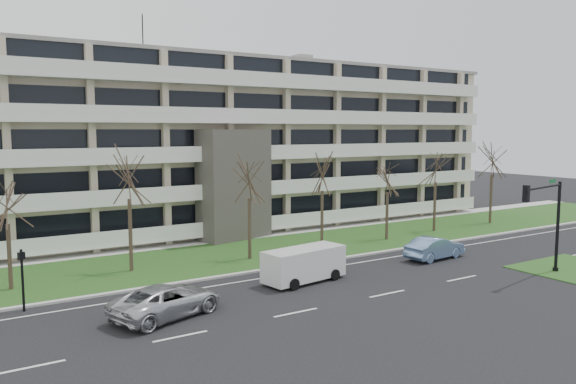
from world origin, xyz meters
TOP-DOWN VIEW (x-y plane):
  - ground at (0.00, 0.00)m, footprint 160.00×160.00m
  - grass_verge at (0.00, 13.00)m, footprint 90.00×10.00m
  - curb at (0.00, 8.00)m, footprint 90.00×0.35m
  - sidewalk at (0.00, 18.50)m, footprint 90.00×2.00m
  - grass_median at (14.00, -2.00)m, footprint 7.00×5.00m
  - lane_edge_line at (0.00, 6.50)m, footprint 90.00×0.12m
  - apartment_building at (-0.01, 25.32)m, footprint 60.50×15.10m
  - silver_pickup at (-11.55, 2.86)m, footprint 6.17×4.23m
  - blue_sedan at (8.54, 4.56)m, footprint 4.87×2.06m
  - white_van at (-2.42, 4.52)m, footprint 5.40×2.70m
  - traffic_signal at (10.67, -2.40)m, footprint 5.09×1.28m
  - pedestrian_signal at (-17.30, 7.38)m, footprint 0.36×0.33m
  - tree_1 at (-17.40, 11.84)m, footprint 3.35×3.35m
  - tree_2 at (-10.43, 12.36)m, footprint 4.15×4.15m
  - tree_3 at (-2.45, 11.33)m, footprint 3.83×3.83m
  - tree_4 at (4.42, 12.32)m, footprint 3.84×3.84m
  - tree_5 at (10.36, 11.51)m, footprint 3.49×3.49m
  - tree_6 at (16.53, 12.12)m, footprint 3.93×3.93m
  - tree_7 at (24.31, 12.27)m, footprint 4.22×4.22m

SIDE VIEW (x-z plane):
  - ground at x=0.00m, z-range 0.00..0.00m
  - lane_edge_line at x=0.00m, z-range 0.00..0.01m
  - grass_verge at x=0.00m, z-range 0.00..0.06m
  - grass_median at x=14.00m, z-range 0.00..0.06m
  - sidewalk at x=0.00m, z-range 0.00..0.08m
  - curb at x=0.00m, z-range 0.00..0.12m
  - blue_sedan at x=8.54m, z-range 0.00..1.56m
  - silver_pickup at x=-11.55m, z-range 0.00..1.57m
  - white_van at x=-2.42m, z-range 0.20..2.21m
  - pedestrian_signal at x=-17.30m, z-range 0.43..3.56m
  - traffic_signal at x=10.67m, z-range 0.88..6.86m
  - tree_1 at x=-17.40m, z-range 1.86..8.56m
  - tree_5 at x=10.36m, z-range 1.93..8.91m
  - tree_3 at x=-2.45m, z-range 2.12..9.78m
  - tree_4 at x=4.42m, z-range 2.13..9.81m
  - tree_6 at x=16.53m, z-range 2.18..10.05m
  - tree_2 at x=-10.43m, z-range 2.31..10.61m
  - tree_7 at x=24.31m, z-range 2.35..10.80m
  - apartment_building at x=-0.01m, z-range -1.76..16.99m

